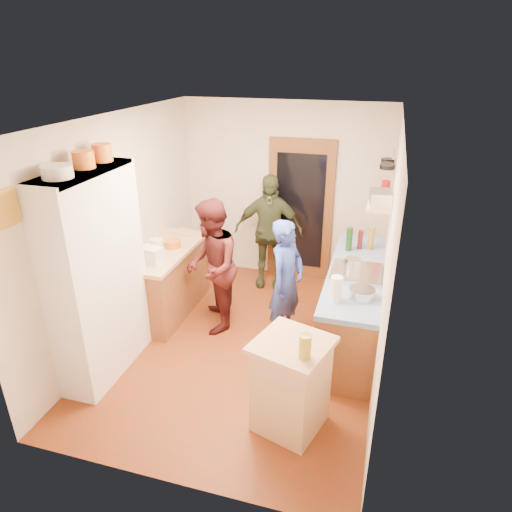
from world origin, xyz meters
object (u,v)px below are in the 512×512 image
at_px(right_counter_base, 353,307).
at_px(person_left, 214,265).
at_px(hutch_body, 98,277).
at_px(person_hob, 287,284).
at_px(person_back, 269,231).
at_px(island_base, 291,387).

xyz_separation_m(right_counter_base, person_left, (-1.67, -0.18, 0.41)).
height_order(hutch_body, person_hob, hutch_body).
xyz_separation_m(person_hob, person_back, (-0.56, 1.35, 0.08)).
relative_size(person_hob, person_back, 0.90).
relative_size(hutch_body, person_hob, 1.46).
bearing_deg(person_left, island_base, 22.13).
distance_m(hutch_body, island_base, 2.21).
bearing_deg(person_hob, hutch_body, 139.32).
xyz_separation_m(hutch_body, island_base, (2.09, -0.30, -0.67)).
bearing_deg(person_hob, person_back, 41.36).
bearing_deg(right_counter_base, person_hob, -160.78).
bearing_deg(hutch_body, person_back, 63.52).
distance_m(hutch_body, right_counter_base, 2.90).
xyz_separation_m(right_counter_base, island_base, (-0.41, -1.60, 0.01)).
distance_m(hutch_body, person_hob, 2.07).
height_order(hutch_body, person_back, hutch_body).
relative_size(right_counter_base, island_base, 2.56).
distance_m(person_hob, person_back, 1.46).
bearing_deg(right_counter_base, person_left, -173.89).
relative_size(hutch_body, person_back, 1.32).
xyz_separation_m(hutch_body, person_hob, (1.75, 1.04, -0.35)).
bearing_deg(person_left, person_back, 144.63).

